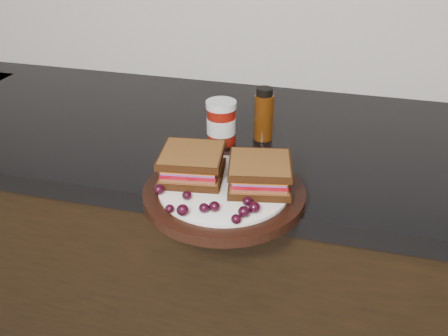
{
  "coord_description": "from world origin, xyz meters",
  "views": [
    {
      "loc": [
        0.15,
        0.72,
        1.37
      ],
      "look_at": [
        -0.04,
        1.43,
        0.96
      ],
      "focal_mm": 40.0,
      "sensor_mm": 36.0,
      "label": 1
    }
  ],
  "objects_px": {
    "sandwich_left": "(192,164)",
    "condiment_jar": "(221,122)",
    "oil_bottle": "(264,114)",
    "plate": "(224,194)"
  },
  "relations": [
    {
      "from": "sandwich_left",
      "to": "condiment_jar",
      "type": "xyz_separation_m",
      "value": [
        0.0,
        0.19,
        -0.0
      ]
    },
    {
      "from": "plate",
      "to": "condiment_jar",
      "type": "bearing_deg",
      "value": 106.62
    },
    {
      "from": "condiment_jar",
      "to": "sandwich_left",
      "type": "bearing_deg",
      "value": -90.11
    },
    {
      "from": "plate",
      "to": "oil_bottle",
      "type": "xyz_separation_m",
      "value": [
        0.02,
        0.25,
        0.05
      ]
    },
    {
      "from": "oil_bottle",
      "to": "plate",
      "type": "bearing_deg",
      "value": -94.27
    },
    {
      "from": "sandwich_left",
      "to": "oil_bottle",
      "type": "height_order",
      "value": "oil_bottle"
    },
    {
      "from": "sandwich_left",
      "to": "oil_bottle",
      "type": "xyz_separation_m",
      "value": [
        0.08,
        0.23,
        0.01
      ]
    },
    {
      "from": "condiment_jar",
      "to": "oil_bottle",
      "type": "bearing_deg",
      "value": 26.92
    },
    {
      "from": "sandwich_left",
      "to": "condiment_jar",
      "type": "bearing_deg",
      "value": 81.65
    },
    {
      "from": "plate",
      "to": "sandwich_left",
      "type": "xyz_separation_m",
      "value": [
        -0.06,
        0.02,
        0.04
      ]
    }
  ]
}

